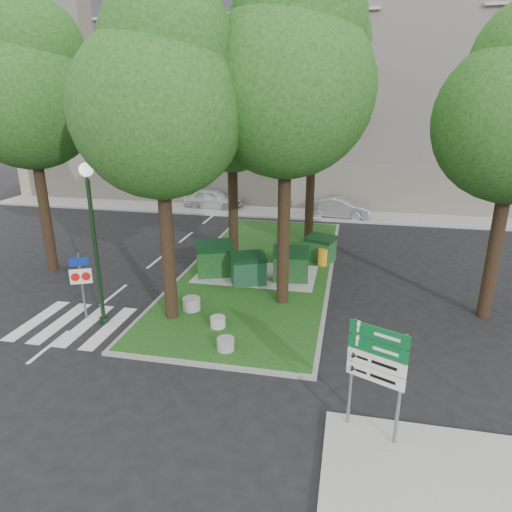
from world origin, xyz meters
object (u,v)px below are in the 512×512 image
(tree_median_far, at_px, (317,73))
(tree_street_left, at_px, (29,86))
(dumpster_c, at_px, (291,265))
(bollard_mid, at_px, (218,322))
(traffic_sign_pole, at_px, (81,277))
(car_silver, at_px, (339,208))
(car_white, at_px, (213,199))
(bollard_left, at_px, (192,304))
(tree_median_mid, at_px, (234,104))
(bollard_right, at_px, (226,344))
(tree_median_near_left, at_px, (161,93))
(dumpster_a, at_px, (215,259))
(dumpster_d, at_px, (320,248))
(directional_sign, at_px, (377,364))
(dumpster_b, at_px, (248,269))
(tree_median_near_right, at_px, (290,71))
(street_lamp, at_px, (93,226))
(litter_bin, at_px, (322,257))

(tree_median_far, height_order, tree_street_left, tree_median_far)
(dumpster_c, bearing_deg, bollard_mid, -117.68)
(tree_median_far, bearing_deg, traffic_sign_pole, -123.68)
(tree_street_left, relative_size, car_silver, 2.72)
(car_silver, bearing_deg, traffic_sign_pole, 159.31)
(car_white, distance_m, car_silver, 8.61)
(bollard_left, height_order, bollard_mid, bollard_left)
(tree_street_left, height_order, dumpster_c, tree_street_left)
(tree_median_mid, height_order, bollard_right, tree_median_mid)
(tree_median_near_left, relative_size, tree_median_far, 0.88)
(dumpster_a, xyz_separation_m, traffic_sign_pole, (-3.23, -4.65, 0.71))
(tree_median_near_left, xyz_separation_m, dumpster_a, (0.21, 4.06, -6.51))
(car_silver, bearing_deg, dumpster_a, 163.24)
(dumpster_a, bearing_deg, tree_median_mid, 61.79)
(tree_median_near_left, xyz_separation_m, traffic_sign_pole, (-3.02, -0.59, -5.80))
(dumpster_d, bearing_deg, directional_sign, -57.10)
(tree_street_left, xyz_separation_m, bollard_left, (7.39, -2.91, -7.31))
(tree_median_far, xyz_separation_m, dumpster_c, (-0.29, -5.35, -7.55))
(tree_median_far, distance_m, traffic_sign_pole, 13.90)
(tree_street_left, relative_size, dumpster_d, 7.17)
(tree_median_mid, relative_size, dumpster_d, 6.52)
(dumpster_a, height_order, directional_sign, directional_sign)
(tree_median_near_left, height_order, dumpster_d, tree_median_near_left)
(bollard_left, bearing_deg, dumpster_b, 63.03)
(tree_median_mid, height_order, directional_sign, tree_median_mid)
(tree_median_mid, relative_size, traffic_sign_pole, 4.23)
(dumpster_a, bearing_deg, dumpster_c, -19.84)
(bollard_left, relative_size, car_silver, 0.15)
(car_white, bearing_deg, bollard_right, -157.35)
(tree_street_left, xyz_separation_m, bollard_mid, (8.67, -3.98, -7.35))
(dumpster_b, distance_m, bollard_mid, 3.89)
(dumpster_c, bearing_deg, tree_median_near_right, -94.62)
(street_lamp, bearing_deg, directional_sign, -23.75)
(tree_median_near_right, height_order, car_white, tree_median_near_right)
(litter_bin, distance_m, street_lamp, 10.12)
(tree_street_left, height_order, dumpster_a, tree_street_left)
(dumpster_d, xyz_separation_m, litter_bin, (0.16, -0.64, -0.20))
(tree_median_mid, xyz_separation_m, dumpster_d, (3.91, 0.28, -6.29))
(dumpster_b, bearing_deg, bollard_mid, -115.29)
(traffic_sign_pole, bearing_deg, car_silver, 39.25)
(tree_median_near_left, bearing_deg, car_silver, 72.48)
(litter_bin, distance_m, car_silver, 9.42)
(dumpster_a, relative_size, bollard_mid, 3.72)
(tree_median_near_left, height_order, tree_median_far, tree_median_far)
(tree_median_near_left, bearing_deg, tree_street_left, 153.43)
(tree_median_far, relative_size, dumpster_d, 7.78)
(tree_median_near_left, distance_m, car_silver, 17.62)
(tree_median_near_right, bearing_deg, car_silver, 84.06)
(dumpster_c, height_order, bollard_left, dumpster_c)
(dumpster_d, relative_size, traffic_sign_pole, 0.65)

